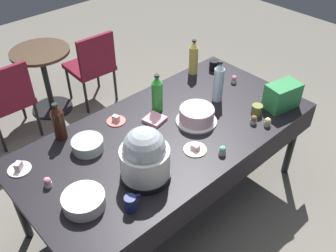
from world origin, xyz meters
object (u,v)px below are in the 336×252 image
object	(u,v)px
soda_bottle_cola	(59,122)
round_cafe_table	(44,70)
cupcake_vanilla	(254,120)
slow_cooker	(145,157)
cupcake_lemon	(268,122)
soda_bottle_ginger_ale	(194,58)
soda_bottle_lime_soda	(157,94)
glass_salad_bowl	(88,145)
ceramic_snack_bowl	(84,201)
maroon_chair_right	(92,64)
dessert_plate_cream	(195,149)
cupcake_mint	(47,182)
dessert_plate_white	(19,168)
maroon_chair_left	(7,97)
coffee_mug_olive	(257,110)
dessert_plate_coral	(116,120)
cupcake_berry	(270,87)
soda_bottle_water	(218,82)
cupcake_rose	(222,151)
soda_carton	(282,96)
frosted_layer_cake	(197,115)
coffee_mug_navy	(131,203)
potluck_table	(168,138)
coffee_mug_black	(214,65)
cupcake_cocoa	(234,79)

from	to	relation	value
soda_bottle_cola	round_cafe_table	distance (m)	1.55
cupcake_vanilla	slow_cooker	bearing A→B (deg)	172.73
slow_cooker	cupcake_lemon	size ratio (longest dim) A/B	5.52
soda_bottle_ginger_ale	soda_bottle_lime_soda	distance (m)	0.63
glass_salad_bowl	ceramic_snack_bowl	world-z (taller)	ceramic_snack_bowl
soda_bottle_cola	maroon_chair_right	xyz separation A→B (m)	(0.99, 1.17, -0.39)
dessert_plate_cream	cupcake_lemon	distance (m)	0.61
slow_cooker	cupcake_mint	bearing A→B (deg)	144.73
soda_bottle_ginger_ale	soda_bottle_lime_soda	xyz separation A→B (m)	(-0.60, -0.20, -0.01)
ceramic_snack_bowl	dessert_plate_white	bearing A→B (deg)	105.50
slow_cooker	maroon_chair_left	world-z (taller)	slow_cooker
soda_bottle_cola	maroon_chair_right	distance (m)	1.59
dessert_plate_white	coffee_mug_olive	world-z (taller)	coffee_mug_olive
dessert_plate_cream	soda_bottle_cola	bearing A→B (deg)	129.03
dessert_plate_coral	soda_bottle_ginger_ale	world-z (taller)	soda_bottle_ginger_ale
cupcake_berry	round_cafe_table	bearing A→B (deg)	117.04
cupcake_berry	maroon_chair_left	xyz separation A→B (m)	(-1.54, 1.81, -0.29)
slow_cooker	soda_bottle_water	distance (m)	1.01
cupcake_rose	soda_carton	xyz separation A→B (m)	(0.76, 0.06, 0.07)
slow_cooker	soda_bottle_water	xyz separation A→B (m)	(0.98, 0.27, -0.01)
soda_bottle_water	maroon_chair_right	size ratio (longest dim) A/B	0.41
dessert_plate_coral	cupcake_lemon	world-z (taller)	cupcake_lemon
cupcake_lemon	cupcake_rose	world-z (taller)	same
frosted_layer_cake	coffee_mug_navy	distance (m)	0.92
dessert_plate_white	soda_carton	xyz separation A→B (m)	(1.82, -0.73, 0.09)
cupcake_lemon	coffee_mug_navy	size ratio (longest dim) A/B	0.60
cupcake_lemon	soda_bottle_water	size ratio (longest dim) A/B	0.19
dessert_plate_coral	soda_bottle_water	world-z (taller)	soda_bottle_water
cupcake_berry	cupcake_vanilla	size ratio (longest dim) A/B	1.00
potluck_table	coffee_mug_olive	world-z (taller)	coffee_mug_olive
coffee_mug_black	round_cafe_table	world-z (taller)	coffee_mug_black
soda_bottle_cola	coffee_mug_olive	bearing A→B (deg)	-31.63
dessert_plate_white	soda_bottle_lime_soda	world-z (taller)	soda_bottle_lime_soda
dessert_plate_coral	soda_bottle_lime_soda	bearing A→B (deg)	-14.82
coffee_mug_olive	cupcake_mint	bearing A→B (deg)	165.07
glass_salad_bowl	soda_bottle_cola	xyz separation A→B (m)	(-0.07, 0.23, 0.09)
soda_bottle_cola	coffee_mug_black	world-z (taller)	soda_bottle_cola
ceramic_snack_bowl	cupcake_rose	world-z (taller)	ceramic_snack_bowl
cupcake_mint	soda_bottle_cola	bearing A→B (deg)	49.91
frosted_layer_cake	maroon_chair_left	size ratio (longest dim) A/B	0.36
cupcake_lemon	soda_carton	bearing A→B (deg)	15.13
coffee_mug_navy	round_cafe_table	size ratio (longest dim) A/B	0.16
cupcake_mint	maroon_chair_right	xyz separation A→B (m)	(1.29, 1.53, -0.29)
cupcake_cocoa	soda_bottle_water	size ratio (longest dim) A/B	0.19
cupcake_mint	soda_bottle_ginger_ale	distance (m)	1.66
slow_cooker	ceramic_snack_bowl	xyz separation A→B (m)	(-0.41, 0.07, -0.13)
dessert_plate_white	maroon_chair_left	size ratio (longest dim) A/B	0.18
glass_salad_bowl	soda_bottle_lime_soda	distance (m)	0.66
cupcake_berry	coffee_mug_black	size ratio (longest dim) A/B	0.55
soda_bottle_lime_soda	maroon_chair_right	bearing A→B (deg)	78.93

